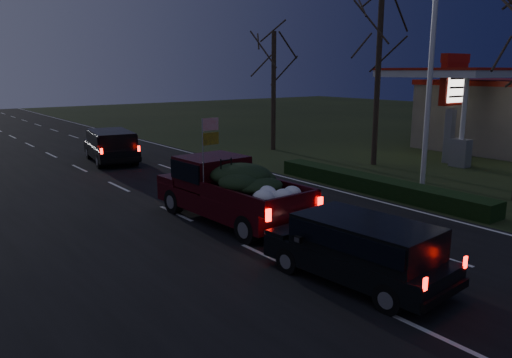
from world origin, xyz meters
TOP-DOWN VIEW (x-y plane):
  - ground at (0.00, 0.00)m, footprint 120.00×120.00m
  - road_asphalt at (0.00, 0.00)m, footprint 14.00×120.00m
  - hedge_row at (7.80, 3.00)m, footprint 1.00×10.00m
  - light_pole at (9.50, 2.00)m, footprint 0.50×0.90m
  - gas_price_pylon at (16.00, 4.99)m, footprint 2.00×0.41m
  - gas_station_building at (24.00, 6.00)m, footprint 10.00×7.00m
  - gas_canopy at (18.00, 6.00)m, footprint 7.10×6.10m
  - bare_tree_mid at (12.50, 7.00)m, footprint 3.60×3.60m
  - bare_tree_far at (11.50, 14.00)m, footprint 3.60×3.60m
  - pickup_truck at (1.06, 3.28)m, footprint 2.45×5.79m
  - lead_suv at (1.90, 15.61)m, footprint 2.76×5.02m
  - rear_suv at (0.67, -2.54)m, footprint 2.24×4.40m

SIDE VIEW (x-z plane):
  - ground at x=0.00m, z-range 0.00..0.00m
  - road_asphalt at x=0.00m, z-range 0.00..0.02m
  - hedge_row at x=7.80m, z-range 0.00..0.60m
  - rear_suv at x=0.67m, z-range 0.31..1.54m
  - lead_suv at x=1.90m, z-range 0.35..1.72m
  - pickup_truck at x=1.06m, z-range -0.38..2.61m
  - gas_station_building at x=24.00m, z-range 0.00..4.00m
  - gas_price_pylon at x=16.00m, z-range 0.98..6.56m
  - gas_canopy at x=18.00m, z-range 1.91..6.79m
  - bare_tree_far at x=11.50m, z-range 1.73..8.73m
  - light_pole at x=9.50m, z-range 0.90..10.06m
  - bare_tree_mid at x=12.50m, z-range 2.10..10.60m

